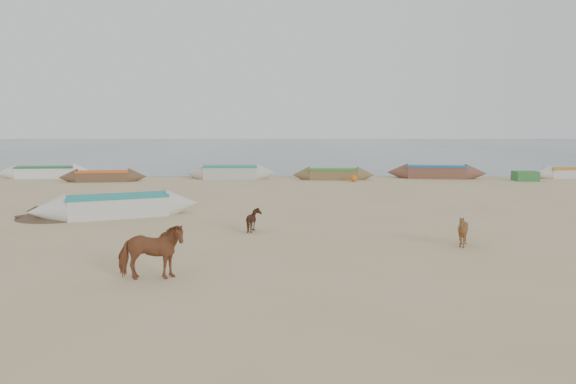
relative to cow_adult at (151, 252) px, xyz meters
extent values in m
plane|color=tan|center=(3.24, 5.56, -0.68)|extent=(140.00, 140.00, 0.00)
plane|color=slate|center=(3.24, 87.56, -0.67)|extent=(160.00, 160.00, 0.00)
imported|color=brown|center=(0.00, 0.00, 0.00)|extent=(1.68, 0.90, 1.36)
imported|color=brown|center=(8.62, 3.73, -0.19)|extent=(1.15, 1.11, 0.99)
imported|color=#4C2918|center=(2.08, 6.18, -0.28)|extent=(0.86, 0.94, 0.80)
cone|color=brown|center=(-6.16, 9.16, -0.42)|extent=(3.88, 3.88, 0.52)
cube|color=#2F6A45|center=(-9.84, 25.03, -0.38)|extent=(1.40, 1.20, 0.60)
sphere|color=#D05C13|center=(7.53, 23.90, -0.46)|extent=(0.44, 0.44, 0.44)
cube|color=gray|center=(-3.11, 27.20, -0.40)|extent=(1.20, 1.10, 0.56)
cube|color=#326F35|center=(19.16, 24.55, -0.36)|extent=(1.50, 1.20, 0.64)
camera|label=1|loc=(3.37, -13.18, 3.01)|focal=35.00mm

